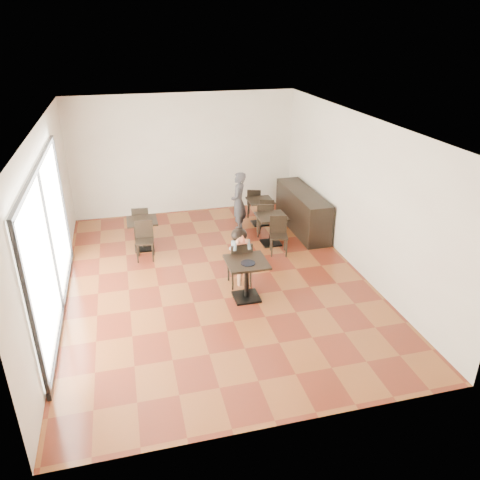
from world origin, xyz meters
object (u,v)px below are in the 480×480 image
object	(u,v)px
cafe_table_mid	(271,230)
chair_back_a	(254,202)
child	(239,257)
chair_mid_a	(264,218)
child_table	(247,280)
chair_mid_b	(279,236)
child_chair	(239,263)
adult_patron	(239,202)
chair_left_a	(142,223)
cafe_table_left	(143,234)
cafe_table_back	(260,212)
chair_back_b	(266,217)
chair_left_b	(145,241)

from	to	relation	value
cafe_table_mid	chair_back_a	xyz separation A→B (m)	(0.09, 1.78, 0.04)
child	chair_mid_a	size ratio (longest dim) A/B	1.40
child_table	cafe_table_mid	xyz separation A→B (m)	(1.20, 2.21, -0.04)
cafe_table_mid	chair_mid_b	size ratio (longest dim) A/B	0.83
chair_mid_a	chair_mid_b	bearing A→B (deg)	103.14
child_chair	cafe_table_mid	xyz separation A→B (m)	(1.20, 1.66, -0.12)
adult_patron	child_chair	bearing A→B (deg)	6.50
child_table	chair_mid_a	distance (m)	3.00
child_chair	chair_back_a	distance (m)	3.67
cafe_table_mid	chair_mid_b	bearing A→B (deg)	-90.00
child_chair	chair_left_a	bearing A→B (deg)	-56.80
chair_mid_b	chair_back_a	size ratio (longest dim) A/B	1.08
chair_mid_a	chair_left_a	distance (m)	2.99
cafe_table_left	child_chair	bearing A→B (deg)	-50.53
adult_patron	cafe_table_left	world-z (taller)	adult_patron
cafe_table_back	chair_mid_b	xyz separation A→B (m)	(-0.09, -1.78, 0.10)
cafe_table_mid	chair_back_b	xyz separation A→B (m)	(0.09, 0.68, 0.04)
chair_mid_a	chair_back_b	world-z (taller)	chair_mid_a
cafe_table_left	cafe_table_back	bearing A→B (deg)	14.01
child_chair	cafe_table_mid	bearing A→B (deg)	-125.82
chair_mid_a	chair_left_b	world-z (taller)	same
chair_mid_b	child_table	bearing A→B (deg)	-112.68
chair_mid_b	chair_left_b	size ratio (longest dim) A/B	1.00
chair_mid_b	chair_left_a	world-z (taller)	same
chair_mid_b	chair_left_a	distance (m)	3.34
cafe_table_left	chair_left_b	bearing A→B (deg)	-90.00
cafe_table_mid	cafe_table_left	world-z (taller)	same
chair_back_a	child_table	bearing A→B (deg)	92.42
child_chair	cafe_table_left	size ratio (longest dim) A/B	1.33
cafe_table_left	chair_mid_a	size ratio (longest dim) A/B	0.83
child	chair_mid_a	world-z (taller)	child
child_table	chair_mid_a	world-z (taller)	chair_mid_a
child_chair	chair_left_b	xyz separation A→B (m)	(-1.75, 1.58, -0.05)
adult_patron	cafe_table_back	world-z (taller)	adult_patron
child	chair_left_b	size ratio (longest dim) A/B	1.40
cafe_table_left	chair_back_a	size ratio (longest dim) A/B	0.89
cafe_table_mid	chair_left_a	xyz separation A→B (m)	(-2.95, 1.02, 0.07)
chair_back_a	chair_back_b	size ratio (longest dim) A/B	1.00
adult_patron	chair_mid_a	distance (m)	0.76
chair_left_b	child_chair	bearing A→B (deg)	-35.49
cafe_table_mid	chair_mid_b	world-z (taller)	chair_mid_b
child_chair	adult_patron	size ratio (longest dim) A/B	0.63
cafe_table_back	adult_patron	bearing A→B (deg)	-155.22
child_table	chair_back_b	xyz separation A→B (m)	(1.28, 2.89, 0.00)
chair_back_b	cafe_table_back	bearing A→B (deg)	110.28
child_table	child_chair	xyz separation A→B (m)	(0.00, 0.55, 0.08)
child	cafe_table_left	bearing A→B (deg)	129.47
adult_patron	child	bearing A→B (deg)	6.50
child_table	cafe_table_left	distance (m)	3.20
cafe_table_back	chair_mid_a	distance (m)	0.70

